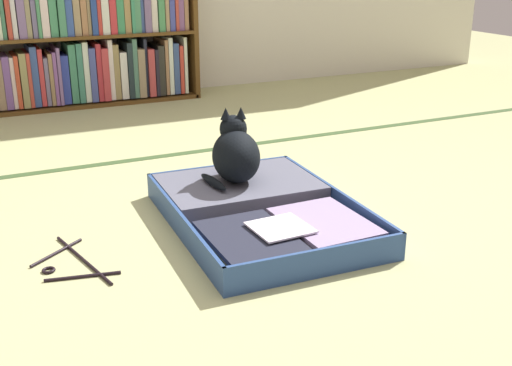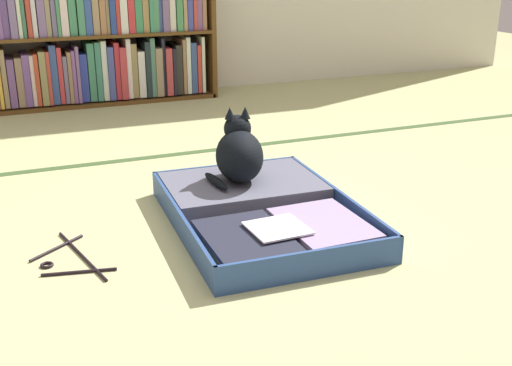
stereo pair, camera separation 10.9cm
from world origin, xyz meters
TOP-DOWN VIEW (x-y plane):
  - ground_plane at (0.00, 0.00)m, footprint 10.00×10.00m
  - tatami_border at (0.00, 0.95)m, footprint 4.80×0.05m
  - bookshelf at (-0.21, 2.23)m, footprint 1.61×0.30m
  - open_suitcase at (0.05, 0.06)m, footprint 0.65×0.90m
  - black_cat at (0.05, 0.25)m, footprint 0.25×0.30m
  - clothes_hanger at (-0.62, -0.01)m, footprint 0.25×0.40m

SIDE VIEW (x-z plane):
  - ground_plane at x=0.00m, z-range 0.00..0.00m
  - tatami_border at x=0.00m, z-range 0.00..0.00m
  - clothes_hanger at x=-0.62m, z-range 0.00..0.01m
  - open_suitcase at x=0.05m, z-range -0.01..0.09m
  - black_cat at x=0.05m, z-range 0.06..0.34m
  - bookshelf at x=-0.21m, z-range -0.02..0.84m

